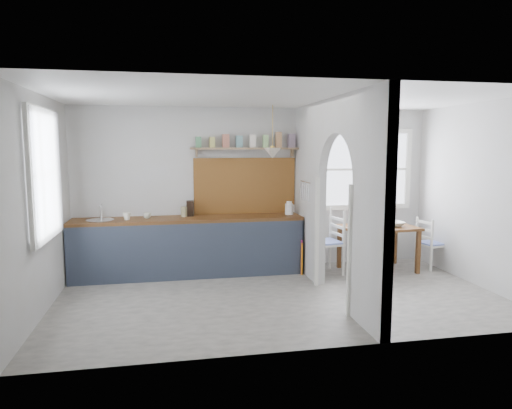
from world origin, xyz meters
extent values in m
cube|color=#9C9589|center=(0.00, 0.00, 0.00)|extent=(5.80, 3.20, 0.01)
cube|color=silver|center=(0.00, 0.00, 2.60)|extent=(5.80, 3.20, 0.01)
cube|color=silver|center=(0.00, 1.60, 1.30)|extent=(5.80, 0.01, 2.60)
cube|color=silver|center=(0.00, -1.60, 1.30)|extent=(5.80, 0.01, 2.60)
cube|color=silver|center=(-2.90, 0.00, 1.30)|extent=(0.01, 3.20, 2.60)
cube|color=silver|center=(2.90, 0.00, 1.30)|extent=(0.01, 3.20, 2.60)
cube|color=silver|center=(0.70, -1.20, 1.30)|extent=(0.12, 0.80, 2.60)
cube|color=silver|center=(0.70, 1.00, 1.30)|extent=(0.12, 1.20, 2.60)
cube|color=silver|center=(0.70, -0.20, 2.08)|extent=(0.12, 1.20, 1.05)
cube|color=brown|center=(-1.13, 1.30, 0.88)|extent=(3.50, 0.60, 0.05)
cube|color=#3B4357|center=(-1.13, 1.01, 0.42)|extent=(3.50, 0.03, 0.85)
cube|color=black|center=(-1.13, 1.35, 0.42)|extent=(3.46, 0.45, 0.85)
cylinder|color=silver|center=(-2.43, 1.30, 0.89)|extent=(0.40, 0.40, 0.02)
cube|color=brown|center=(-0.20, 1.58, 1.35)|extent=(1.65, 0.03, 0.90)
cube|color=olive|center=(-0.20, 1.49, 1.95)|extent=(1.75, 0.20, 0.03)
cube|color=#346E44|center=(-0.95, 1.49, 2.06)|extent=(0.09, 0.09, 0.18)
cube|color=#ADAB4F|center=(-0.74, 1.49, 2.06)|extent=(0.09, 0.09, 0.18)
cube|color=#A15843|center=(-0.52, 1.49, 2.06)|extent=(0.09, 0.09, 0.18)
cube|color=slate|center=(-0.31, 1.49, 2.06)|extent=(0.09, 0.09, 0.18)
cube|color=silver|center=(-0.10, 1.49, 2.06)|extent=(0.09, 0.09, 0.18)
cube|color=#82B466|center=(0.11, 1.49, 2.06)|extent=(0.09, 0.09, 0.18)
cube|color=#9E6D40|center=(0.33, 1.49, 2.06)|extent=(0.09, 0.09, 0.18)
cube|color=slate|center=(0.54, 1.49, 2.06)|extent=(0.09, 0.09, 0.18)
cone|color=white|center=(0.15, 1.15, 1.88)|extent=(0.26, 0.26, 0.16)
cylinder|color=silver|center=(0.61, 0.90, 1.45)|extent=(0.02, 0.50, 0.02)
imported|color=white|center=(-2.04, 1.24, 0.95)|extent=(0.13, 0.13, 0.11)
imported|color=beige|center=(-1.75, 1.33, 0.94)|extent=(0.14, 0.14, 0.09)
cube|color=black|center=(-1.10, 1.47, 1.02)|extent=(0.11, 0.15, 0.24)
cylinder|color=#958E61|center=(-1.19, 1.40, 0.98)|extent=(0.10, 0.10, 0.15)
cube|color=#AC1C66|center=(0.58, 0.97, 0.28)|extent=(0.02, 0.03, 0.54)
cube|color=orange|center=(0.58, 0.96, 0.25)|extent=(0.02, 0.03, 0.51)
imported|color=beige|center=(2.09, 0.92, 0.76)|extent=(0.32, 0.32, 0.08)
imported|color=#558256|center=(1.74, 0.84, 0.76)|extent=(0.09, 0.09, 0.08)
cylinder|color=#393433|center=(1.55, 0.90, 0.73)|extent=(0.19, 0.19, 0.01)
imported|color=#532A5C|center=(1.97, 1.15, 0.82)|extent=(0.24, 0.24, 0.19)
camera|label=1|loc=(-1.42, -5.68, 1.97)|focal=32.00mm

